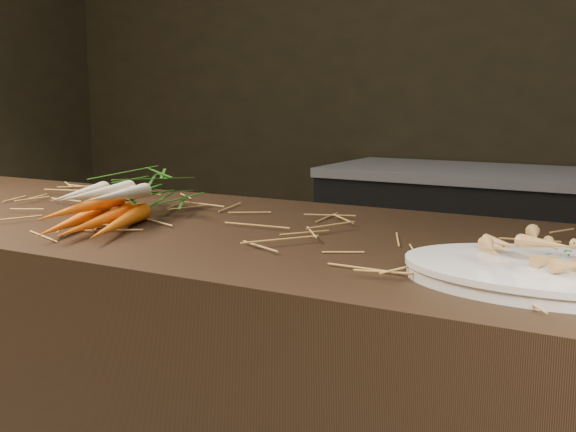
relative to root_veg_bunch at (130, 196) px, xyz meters
name	(u,v)px	position (x,y,z in m)	size (l,w,h in m)	color
back_counter	(544,275)	(0.46, 1.91, -0.52)	(1.82, 0.62, 0.84)	black
straw_bedding	(205,219)	(0.16, 0.03, -0.04)	(1.40, 0.60, 0.02)	#AE823A
root_veg_bunch	(130,196)	(0.00, 0.00, 0.00)	(0.30, 0.51, 0.09)	orange
serving_platter	(553,277)	(0.82, -0.11, -0.03)	(0.39, 0.26, 0.02)	white
roasted_veg_heap	(554,253)	(0.82, -0.11, 0.00)	(0.19, 0.14, 0.04)	tan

